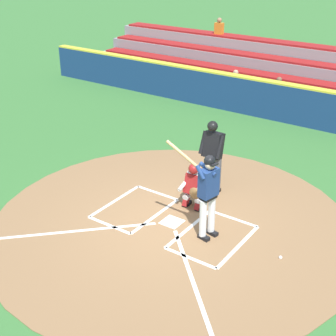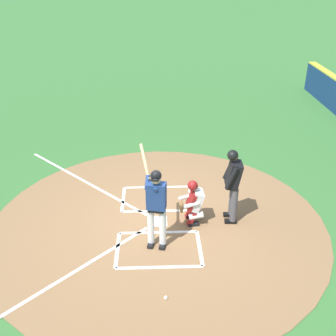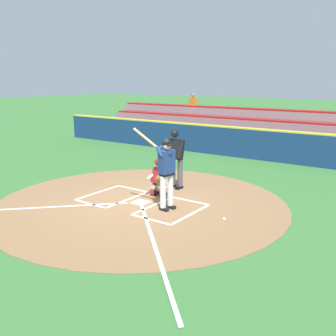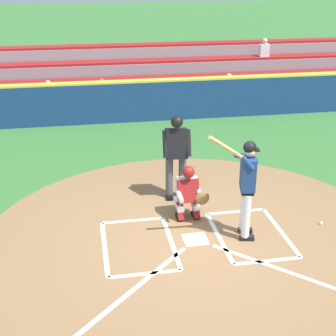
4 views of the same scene
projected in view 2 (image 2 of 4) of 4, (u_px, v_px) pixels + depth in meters
The scene contains 7 objects.
ground_plane at pixel (158, 222), 9.82m from camera, with size 120.00×120.00×0.00m, color #387033.
dirt_circle at pixel (158, 221), 9.82m from camera, with size 8.00×8.00×0.01m, color olive.
home_plate_and_chalk at pixel (121, 222), 9.78m from camera, with size 7.93×4.91×0.01m.
batter at pixel (156, 203), 8.51m from camera, with size 1.04×0.57×2.13m.
catcher at pixel (193, 201), 9.54m from camera, with size 0.61×0.60×1.13m.
plate_umpire at pixel (233, 181), 9.40m from camera, with size 0.59×0.43×1.86m.
baseball at pixel (166, 298), 7.57m from camera, with size 0.07×0.07×0.07m, color white.
Camera 2 is at (-8.13, 0.06, 5.66)m, focal length 43.45 mm.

